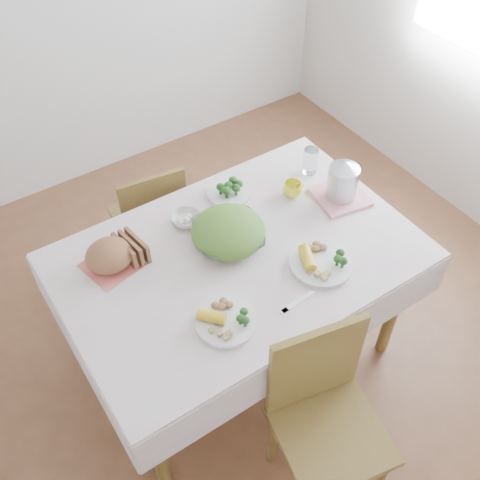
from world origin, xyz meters
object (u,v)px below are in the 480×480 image
chair_near (332,432)px  salad_bowl (228,236)px  electric_kettle (343,178)px  yellow_mug (293,189)px  chair_far (147,208)px  dinner_plate_left (226,321)px  dinner_plate_right (321,263)px  dining_table (239,309)px

chair_near → salad_bowl: bearing=97.1°
electric_kettle → yellow_mug: bearing=143.7°
yellow_mug → electric_kettle: size_ratio=0.45×
chair_far → yellow_mug: 0.85m
chair_near → chair_far: size_ratio=1.12×
dinner_plate_left → electric_kettle: (0.83, 0.30, 0.11)m
yellow_mug → electric_kettle: 0.24m
dinner_plate_right → electric_kettle: bearing=38.8°
dinner_plate_left → electric_kettle: 0.88m
salad_bowl → dinner_plate_right: (0.25, -0.32, -0.03)m
salad_bowl → yellow_mug: (0.41, 0.09, -0.00)m
dinner_plate_left → chair_near: bearing=-69.8°
chair_far → electric_kettle: (0.67, -0.74, 0.42)m
electric_kettle → salad_bowl: bearing=178.0°
dining_table → yellow_mug: bearing=22.6°
dining_table → chair_far: (-0.08, 0.78, 0.09)m
yellow_mug → chair_near: bearing=-117.7°
dinner_plate_left → electric_kettle: electric_kettle is taller
salad_bowl → dinner_plate_right: 0.41m
chair_far → yellow_mug: bearing=136.6°
chair_near → dinner_plate_right: size_ratio=3.33×
chair_near → electric_kettle: bearing=61.4°
dining_table → dinner_plate_right: size_ratio=5.22×
chair_far → yellow_mug: size_ratio=8.89×
salad_bowl → chair_near: bearing=-94.5°
dining_table → chair_near: bearing=-94.8°
chair_far → salad_bowl: 0.77m
dining_table → chair_near: size_ratio=1.57×
dining_table → salad_bowl: (0.00, 0.08, 0.42)m
dining_table → electric_kettle: (0.59, 0.03, 0.51)m
chair_near → dinner_plate_right: 0.66m
chair_near → yellow_mug: size_ratio=9.99×
chair_near → dinner_plate_right: bearing=69.5°
dinner_plate_left → yellow_mug: bearing=33.9°
chair_far → dinner_plate_right: bearing=115.1°
dining_table → electric_kettle: bearing=3.2°
chair_far → salad_bowl: bearing=103.8°
chair_far → electric_kettle: electric_kettle is taller
yellow_mug → dinner_plate_right: bearing=-111.9°
dining_table → chair_near: chair_near is taller
chair_far → yellow_mug: chair_far is taller
chair_near → yellow_mug: (0.48, 0.91, 0.33)m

